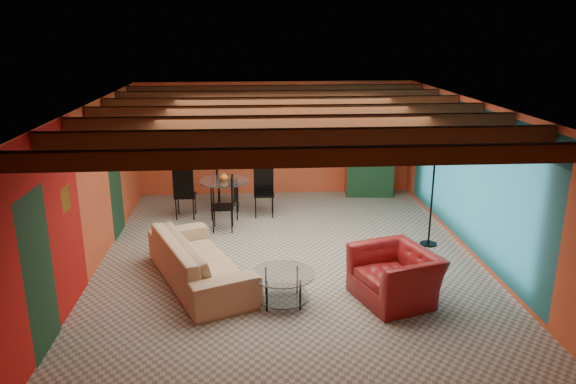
{
  "coord_description": "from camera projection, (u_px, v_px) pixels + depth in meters",
  "views": [
    {
      "loc": [
        -0.67,
        -8.77,
        3.84
      ],
      "look_at": [
        0.0,
        0.2,
        1.15
      ],
      "focal_mm": 33.79,
      "sensor_mm": 36.0,
      "label": 1
    }
  ],
  "objects": [
    {
      "name": "room",
      "position": [
        288.0,
        124.0,
        8.96
      ],
      "size": [
        6.52,
        8.01,
        2.71
      ],
      "color": "#9C988B",
      "rests_on": "ground"
    },
    {
      "name": "sofa",
      "position": [
        200.0,
        260.0,
        8.52
      ],
      "size": [
        1.94,
        2.77,
        0.75
      ],
      "primitive_type": "imported",
      "rotation": [
        0.0,
        0.0,
        1.97
      ],
      "color": "tan",
      "rests_on": "ground"
    },
    {
      "name": "armchair",
      "position": [
        395.0,
        276.0,
        7.96
      ],
      "size": [
        1.35,
        1.44,
        0.77
      ],
      "primitive_type": "imported",
      "rotation": [
        0.0,
        0.0,
        -1.24
      ],
      "color": "maroon",
      "rests_on": "ground"
    },
    {
      "name": "coffee_table",
      "position": [
        283.0,
        288.0,
        7.89
      ],
      "size": [
        0.95,
        0.95,
        0.48
      ],
      "primitive_type": null,
      "rotation": [
        0.0,
        0.0,
        -0.0
      ],
      "color": "white",
      "rests_on": "ground"
    },
    {
      "name": "dining_table",
      "position": [
        225.0,
        191.0,
        11.5
      ],
      "size": [
        2.17,
        2.17,
        1.11
      ],
      "primitive_type": null,
      "rotation": [
        0.0,
        0.0,
        -0.01
      ],
      "color": "silver",
      "rests_on": "ground"
    },
    {
      "name": "armoire",
      "position": [
        369.0,
        157.0,
        12.95
      ],
      "size": [
        1.12,
        0.63,
        1.88
      ],
      "primitive_type": "cube",
      "rotation": [
        0.0,
        0.0,
        -0.1
      ],
      "color": "brown",
      "rests_on": "ground"
    },
    {
      "name": "floor_lamp",
      "position": [
        432.0,
        196.0,
        9.84
      ],
      "size": [
        0.5,
        0.5,
        1.91
      ],
      "primitive_type": null,
      "rotation": [
        0.0,
        0.0,
        0.4
      ],
      "color": "black",
      "rests_on": "ground"
    },
    {
      "name": "ceiling_fan",
      "position": [
        289.0,
        125.0,
        8.85
      ],
      "size": [
        1.5,
        1.5,
        0.44
      ],
      "primitive_type": null,
      "color": "#472614",
      "rests_on": "ceiling"
    },
    {
      "name": "painting",
      "position": [
        238.0,
        127.0,
        12.78
      ],
      "size": [
        1.05,
        0.03,
        0.65
      ],
      "primitive_type": "cube",
      "color": "black",
      "rests_on": "wall_back"
    },
    {
      "name": "potted_plant",
      "position": [
        371.0,
        107.0,
        12.61
      ],
      "size": [
        0.46,
        0.4,
        0.5
      ],
      "primitive_type": "imported",
      "rotation": [
        0.0,
        0.0,
        0.02
      ],
      "color": "#26661E",
      "rests_on": "armoire"
    },
    {
      "name": "vase",
      "position": [
        224.0,
        162.0,
        11.32
      ],
      "size": [
        0.21,
        0.21,
        0.17
      ],
      "primitive_type": "imported",
      "rotation": [
        0.0,
        0.0,
        0.28
      ],
      "color": "orange",
      "rests_on": "dining_table"
    }
  ]
}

